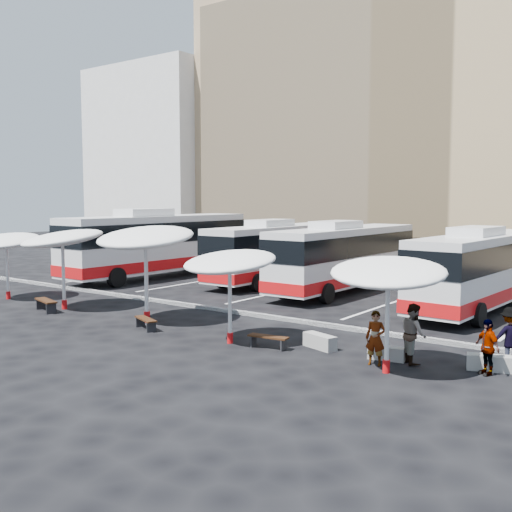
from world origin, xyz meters
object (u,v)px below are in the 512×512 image
Objects in this scene: bus_2 at (345,255)px; bus_3 at (483,267)px; sunshade_4 at (388,273)px; wood_bench_3 at (268,339)px; passenger_2 at (487,347)px; bus_0 at (159,242)px; conc_bench_0 at (320,341)px; passenger_3 at (510,337)px; sunshade_0 at (6,241)px; sunshade_2 at (146,238)px; sunshade_3 at (230,262)px; passenger_1 at (414,334)px; passenger_0 at (376,338)px; bus_1 at (279,250)px; sunshade_1 at (62,239)px; wood_bench_1 at (46,303)px; wood_bench_2 at (146,321)px; conc_bench_2 at (489,363)px; conc_bench_1 at (387,353)px.

bus_3 is (7.26, -0.98, -0.03)m from bus_2.
wood_bench_3 is at bearing 176.71° from sunshade_4.
bus_0 is at bearing -166.23° from passenger_2.
passenger_3 reaches higher than conc_bench_0.
sunshade_0 is at bearing -141.42° from passenger_2.
passenger_3 is at bearing 8.71° from sunshade_2.
bus_2 reaches higher than sunshade_4.
sunshade_3 is 1.83× the size of passenger_1.
wood_bench_3 is at bearing -1.10° from sunshade_0.
passenger_0 is (-0.58, 0.53, -2.01)m from sunshade_4.
bus_1 reaches higher than sunshade_1.
wood_bench_1 is at bearing -67.18° from bus_0.
sunshade_3 is (7.13, -13.31, 0.87)m from bus_1.
conc_bench_0 is (9.89, -12.11, -1.63)m from bus_1.
sunshade_2 is 10.93m from passenger_1.
bus_1 is 2.80× the size of sunshade_0.
sunshade_1 is 3.27× the size of wood_bench_2.
wood_bench_3 is (8.56, -13.12, -1.54)m from bus_1.
bus_3 is 2.83× the size of sunshade_0.
bus_2 is 14.78m from sunshade_4.
sunshade_3 is at bearing -172.46° from wood_bench_3.
sunshade_3 is 2.32× the size of wood_bench_2.
conc_bench_2 is 3.20m from passenger_0.
sunshade_2 is at bearing -129.25° from bus_3.
conc_bench_2 is 0.67× the size of passenger_1.
bus_1 reaches higher than wood_bench_2.
wood_bench_3 is at bearing -57.06° from bus_1.
sunshade_4 reaches higher than passenger_3.
passenger_3 is at bearing 113.46° from passenger_2.
wood_bench_1 is at bearing -172.97° from conc_bench_2.
sunshade_1 is at bearing 168.97° from passenger_0.
conc_bench_0 is at bearing 3.25° from sunshade_1.
conc_bench_0 is at bearing -50.94° from bus_1.
bus_1 is at bearing 135.23° from conc_bench_1.
passenger_1 reaches higher than conc_bench_1.
passenger_0 is 1.18m from passenger_1.
sunshade_4 reaches higher than sunshade_3.
wood_bench_1 is (4.28, -10.85, -1.77)m from bus_0.
bus_0 is 12.20× the size of conc_bench_1.
sunshade_0 reaches higher than sunshade_3.
bus_2 is 13.50m from conc_bench_1.
conc_bench_0 is (6.60, 1.43, -0.09)m from wood_bench_2.
sunshade_0 is 4.43m from sunshade_1.
bus_0 is 23.77m from passenger_3.
sunshade_1 is at bearing -27.69° from passenger_3.
sunshade_0 is 19.83m from sunshade_4.
sunshade_4 is 4.06m from conc_bench_0.
passenger_3 is (12.04, 2.91, 0.55)m from wood_bench_2.
passenger_0 is (0.12, -10.90, -1.07)m from bus_3.
conc_bench_1 is at bearing 5.78° from wood_bench_1.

